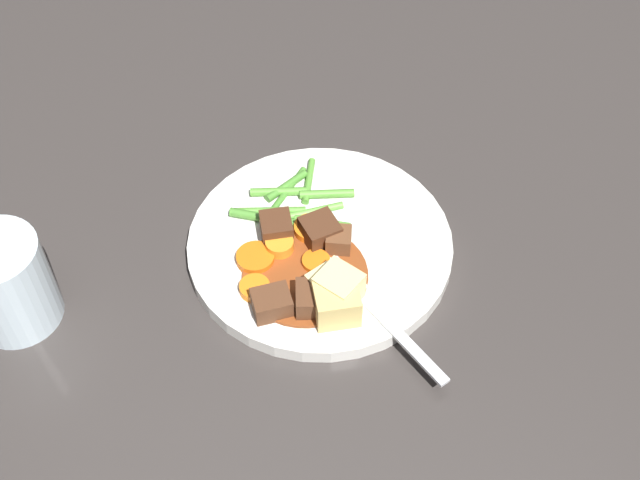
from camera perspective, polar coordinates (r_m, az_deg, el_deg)
ground_plane at (r=0.79m, az=0.00°, el=-0.70°), size 3.00×3.00×0.00m
dinner_plate at (r=0.78m, az=0.00°, el=-0.35°), size 0.25×0.25×0.02m
stew_sauce at (r=0.75m, az=-1.04°, el=-2.45°), size 0.12×0.12×0.00m
carrot_slice_0 at (r=0.76m, az=-2.83°, el=-0.41°), size 0.03×0.03×0.01m
carrot_slice_1 at (r=0.76m, az=-4.53°, el=-1.27°), size 0.05×0.05×0.01m
carrot_slice_2 at (r=0.75m, az=-0.33°, el=-1.55°), size 0.04×0.04×0.01m
carrot_slice_3 at (r=0.74m, az=-4.57°, el=-3.36°), size 0.03×0.03×0.01m
carrot_slice_4 at (r=0.78m, az=-0.61°, el=0.75°), size 0.04×0.04×0.01m
potato_chunk_0 at (r=0.72m, az=1.30°, el=-3.39°), size 0.05×0.05×0.03m
potato_chunk_1 at (r=0.71m, az=1.16°, el=-4.45°), size 0.04×0.05×0.03m
potato_chunk_2 at (r=0.73m, az=0.31°, el=-3.10°), size 0.04×0.04×0.02m
meat_chunk_0 at (r=0.77m, az=-3.09°, el=0.68°), size 0.04×0.04×0.02m
meat_chunk_1 at (r=0.76m, az=0.14°, el=0.51°), size 0.04×0.04×0.02m
meat_chunk_2 at (r=0.72m, az=-0.36°, el=-4.19°), size 0.04×0.03×0.02m
meat_chunk_3 at (r=0.72m, az=-3.39°, el=-4.41°), size 0.04×0.04×0.02m
meat_chunk_4 at (r=0.76m, az=1.31°, el=-0.04°), size 0.03×0.02×0.02m
green_bean_0 at (r=0.82m, az=-2.36°, el=3.79°), size 0.05×0.04×0.01m
green_bean_1 at (r=0.81m, az=-2.29°, el=3.45°), size 0.07×0.03×0.01m
green_bean_2 at (r=0.80m, az=-3.52°, el=2.04°), size 0.02×0.07×0.01m
green_bean_3 at (r=0.79m, az=-0.09°, el=1.28°), size 0.01×0.05×0.01m
green_bean_4 at (r=0.81m, az=-2.91°, el=3.38°), size 0.02×0.06×0.01m
green_bean_5 at (r=0.82m, az=-0.78°, el=4.14°), size 0.06×0.01×0.01m
green_bean_6 at (r=0.79m, az=-0.41°, el=2.02°), size 0.03×0.06×0.01m
green_bean_7 at (r=0.81m, az=0.30°, el=3.25°), size 0.02×0.05×0.01m
green_bean_8 at (r=0.79m, az=-3.51°, el=1.49°), size 0.02×0.08×0.01m
fork at (r=0.73m, az=3.78°, el=-4.81°), size 0.14×0.13×0.00m
water_glass at (r=0.75m, az=-21.04°, el=-2.84°), size 0.08×0.08×0.09m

